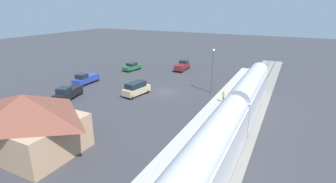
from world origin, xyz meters
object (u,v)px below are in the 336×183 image
light_pole_near_platform (213,66)px  pickup_black (68,93)px  passenger_train (235,114)px  pickup_maroon (182,66)px  suv_tan (136,88)px  pickup_blue (86,79)px  sedan_green (132,67)px  station_building (27,121)px  pedestrian_on_platform (223,96)px

light_pole_near_platform → pickup_black: bearing=33.8°
passenger_train → pickup_maroon: (17.65, -26.25, -1.83)m
suv_tan → pickup_blue: (12.00, -1.06, -0.12)m
passenger_train → sedan_green: 34.84m
pickup_maroon → light_pole_near_platform: bearing=130.6°
pickup_blue → pickup_maroon: 21.63m
pickup_maroon → pickup_black: bearing=71.8°
suv_tan → light_pole_near_platform: (-10.69, -6.51, 3.55)m
station_building → suv_tan: size_ratio=2.17×
passenger_train → sedan_green: (27.78, -20.94, -1.98)m
sedan_green → pickup_black: bearing=94.9°
passenger_train → station_building: size_ratio=3.08×
pickup_black → light_pole_near_platform: light_pole_near_platform is taller
suv_tan → light_pole_near_platform: size_ratio=0.69×
passenger_train → pedestrian_on_platform: size_ratio=20.13×
station_building → pickup_black: bearing=-56.7°
sedan_green → light_pole_near_platform: 22.55m
sedan_green → light_pole_near_platform: (-20.98, 7.34, 3.82)m
sedan_green → pickup_maroon: (-10.12, -5.31, 0.15)m
sedan_green → pickup_blue: (1.71, 12.79, 0.15)m
pickup_maroon → passenger_train: bearing=123.9°
pedestrian_on_platform → suv_tan: (13.76, 2.51, -0.13)m
sedan_green → pickup_maroon: size_ratio=0.86×
pedestrian_on_platform → sedan_green: pedestrian_on_platform is taller
sedan_green → pickup_black: size_ratio=0.83×
station_building → sedan_green: size_ratio=2.36×
light_pole_near_platform → pickup_blue: bearing=13.5°
station_building → passenger_train: bearing=-147.4°
station_building → pedestrian_on_platform: 25.55m
suv_tan → sedan_green: bearing=-53.4°
pickup_blue → pickup_black: 8.17m
suv_tan → pickup_maroon: size_ratio=0.94×
passenger_train → station_building: 21.37m
pedestrian_on_platform → suv_tan: size_ratio=0.33×
station_building → sedan_green: 33.97m
passenger_train → sedan_green: passenger_train is taller
pedestrian_on_platform → station_building: bearing=55.9°
suv_tan → station_building: bearing=88.4°
station_building → pickup_black: station_building is taller
pickup_black → pickup_blue: bearing=-65.1°
suv_tan → pickup_black: (8.56, 6.36, -0.12)m
pedestrian_on_platform → pickup_black: size_ratio=0.30×
light_pole_near_platform → pedestrian_on_platform: bearing=127.5°
pedestrian_on_platform → sedan_green: (24.05, -11.34, -0.40)m
passenger_train → pickup_black: size_ratio=6.03×
pickup_maroon → light_pole_near_platform: (-10.86, 12.65, 3.67)m
sedan_green → pickup_blue: size_ratio=0.87×
sedan_green → pickup_maroon: bearing=-152.3°
sedan_green → pedestrian_on_platform: bearing=154.8°
suv_tan → pickup_black: suv_tan is taller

